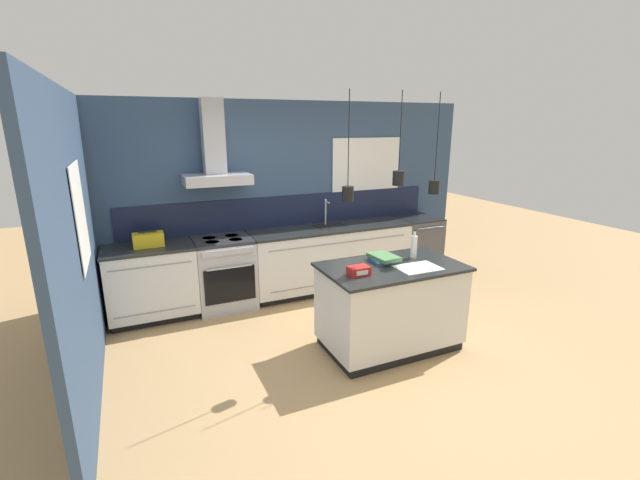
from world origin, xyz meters
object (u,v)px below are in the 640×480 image
object	(u,v)px
oven_range	(224,273)
bottle_on_island	(414,246)
dishwasher	(415,246)
red_supply_box	(359,271)
book_stack	(383,258)
yellow_toolbox	(148,240)

from	to	relation	value
oven_range	bottle_on_island	world-z (taller)	bottle_on_island
dishwasher	bottle_on_island	xyz separation A→B (m)	(-1.27, -1.63, 0.58)
oven_range	dishwasher	bearing A→B (deg)	0.08
bottle_on_island	red_supply_box	distance (m)	0.83
oven_range	red_supply_box	xyz separation A→B (m)	(0.91, -1.86, 0.50)
bottle_on_island	red_supply_box	xyz separation A→B (m)	(-0.80, -0.23, -0.09)
dishwasher	book_stack	bearing A→B (deg)	-135.33
bottle_on_island	yellow_toolbox	xyz separation A→B (m)	(-2.56, 1.63, -0.05)
dishwasher	bottle_on_island	world-z (taller)	bottle_on_island
book_stack	yellow_toolbox	distance (m)	2.73
oven_range	yellow_toolbox	distance (m)	1.01
dishwasher	bottle_on_island	distance (m)	2.15
red_supply_box	yellow_toolbox	size ratio (longest dim) A/B	0.59
dishwasher	book_stack	xyz separation A→B (m)	(-1.64, -1.62, 0.49)
book_stack	red_supply_box	xyz separation A→B (m)	(-0.43, -0.24, 0.00)
oven_range	yellow_toolbox	size ratio (longest dim) A/B	2.68
bottle_on_island	book_stack	size ratio (longest dim) A/B	0.90
oven_range	dishwasher	distance (m)	2.98
oven_range	dishwasher	size ratio (longest dim) A/B	1.00
red_supply_box	oven_range	bearing A→B (deg)	116.06
red_supply_box	book_stack	bearing A→B (deg)	29.46
dishwasher	bottle_on_island	bearing A→B (deg)	-127.85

